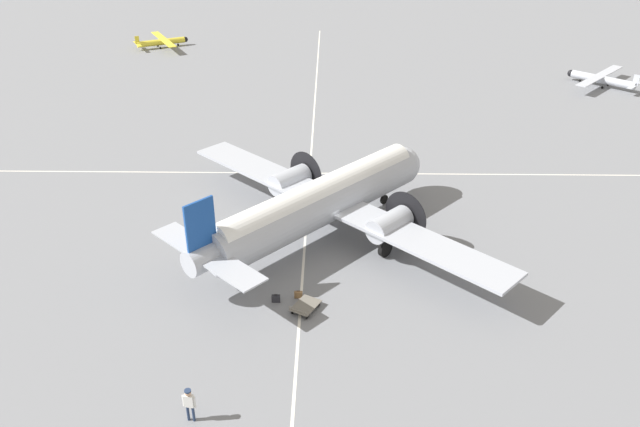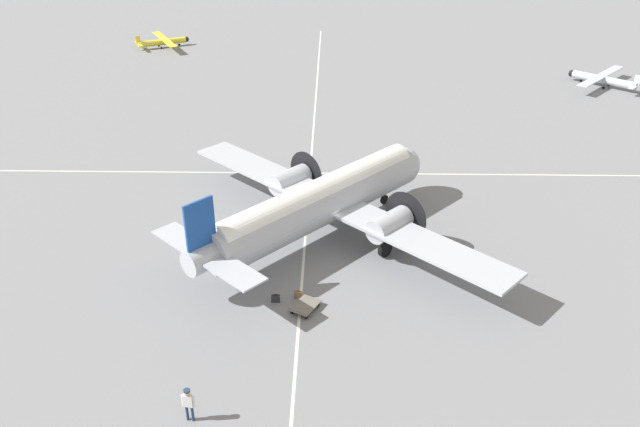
{
  "view_description": "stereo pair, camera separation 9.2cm",
  "coord_description": "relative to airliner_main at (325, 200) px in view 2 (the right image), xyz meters",
  "views": [
    {
      "loc": [
        0.56,
        -35.23,
        21.32
      ],
      "look_at": [
        0.0,
        0.0,
        1.8
      ],
      "focal_mm": 35.0,
      "sensor_mm": 36.0,
      "label": 1
    },
    {
      "loc": [
        0.65,
        -35.22,
        21.32
      ],
      "look_at": [
        0.0,
        0.0,
        1.8
      ],
      "focal_mm": 35.0,
      "sensor_mm": 36.0,
      "label": 2
    }
  ],
  "objects": [
    {
      "name": "suitcase_upright_spare",
      "position": [
        -2.68,
        -7.37,
        -2.41
      ],
      "size": [
        0.47,
        0.19,
        0.49
      ],
      "color": "#232328",
      "rests_on": "ground_plane"
    },
    {
      "name": "airliner_main",
      "position": [
        0.0,
        0.0,
        0.0
      ],
      "size": [
        21.14,
        20.95,
        6.16
      ],
      "rotation": [
        0.0,
        0.0,
        0.81
      ],
      "color": "#ADB2BC",
      "rests_on": "ground_plane"
    },
    {
      "name": "apron_line_eastwest",
      "position": [
        -0.31,
        9.58,
        -2.63
      ],
      "size": [
        120.0,
        0.16,
        0.01
      ],
      "color": "silver",
      "rests_on": "ground_plane"
    },
    {
      "name": "baggage_cart",
      "position": [
        -0.99,
        -8.08,
        -2.36
      ],
      "size": [
        1.81,
        2.01,
        0.56
      ],
      "rotation": [
        0.0,
        0.0,
        1.07
      ],
      "color": "#6B665B",
      "rests_on": "ground_plane"
    },
    {
      "name": "ground_plane",
      "position": [
        -0.31,
        -0.33,
        -2.64
      ],
      "size": [
        300.0,
        300.0,
        0.0
      ],
      "primitive_type": "plane",
      "color": "slate"
    },
    {
      "name": "light_aircraft_distant",
      "position": [
        -22.46,
        49.33,
        -1.84
      ],
      "size": [
        7.07,
        9.01,
        1.89
      ],
      "rotation": [
        0.0,
        0.0,
        0.49
      ],
      "color": "yellow",
      "rests_on": "ground_plane"
    },
    {
      "name": "light_aircraft_taxiing",
      "position": [
        30.47,
        32.9,
        -1.8
      ],
      "size": [
        8.12,
        8.52,
        2.02
      ],
      "rotation": [
        0.0,
        0.0,
        2.4
      ],
      "color": "#B7BCC6",
      "rests_on": "ground_plane"
    },
    {
      "name": "crew_foreground",
      "position": [
        -5.74,
        -16.01,
        -1.52
      ],
      "size": [
        0.6,
        0.34,
        1.79
      ],
      "rotation": [
        0.0,
        0.0,
        -0.16
      ],
      "color": "navy",
      "rests_on": "ground_plane"
    },
    {
      "name": "suitcase_near_door",
      "position": [
        -1.43,
        -6.98,
        -2.42
      ],
      "size": [
        0.46,
        0.14,
        0.48
      ],
      "color": "brown",
      "rests_on": "ground_plane"
    },
    {
      "name": "apron_line_northsouth",
      "position": [
        -1.29,
        -0.33,
        -2.63
      ],
      "size": [
        0.16,
        120.0,
        0.01
      ],
      "color": "silver",
      "rests_on": "ground_plane"
    }
  ]
}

